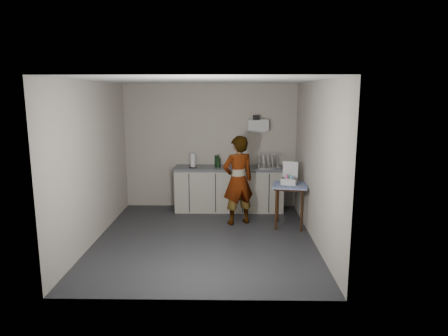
{
  "coord_description": "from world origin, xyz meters",
  "views": [
    {
      "loc": [
        0.43,
        -6.34,
        2.41
      ],
      "look_at": [
        0.32,
        0.45,
        1.13
      ],
      "focal_mm": 32.0,
      "sensor_mm": 36.0,
      "label": 1
    }
  ],
  "objects_px": {
    "side_table": "(290,190)",
    "soda_can": "(228,164)",
    "standing_man": "(238,180)",
    "soap_bottle": "(218,161)",
    "kitchen_counter": "(229,190)",
    "paper_towel": "(193,161)",
    "bakery_box": "(289,179)",
    "dish_rack": "(268,164)",
    "dark_bottle": "(216,161)"
  },
  "relations": [
    {
      "from": "standing_man",
      "to": "soap_bottle",
      "type": "relative_size",
      "value": 6.19
    },
    {
      "from": "kitchen_counter",
      "to": "paper_towel",
      "type": "relative_size",
      "value": 7.71
    },
    {
      "from": "kitchen_counter",
      "to": "bakery_box",
      "type": "bearing_deg",
      "value": -41.5
    },
    {
      "from": "standing_man",
      "to": "dish_rack",
      "type": "xyz_separation_m",
      "value": [
        0.63,
        0.85,
        0.15
      ]
    },
    {
      "from": "kitchen_counter",
      "to": "dark_bottle",
      "type": "bearing_deg",
      "value": -174.66
    },
    {
      "from": "side_table",
      "to": "bakery_box",
      "type": "xyz_separation_m",
      "value": [
        -0.01,
        0.07,
        0.19
      ]
    },
    {
      "from": "kitchen_counter",
      "to": "standing_man",
      "type": "xyz_separation_m",
      "value": [
        0.17,
        -0.88,
        0.4
      ]
    },
    {
      "from": "dish_rack",
      "to": "bakery_box",
      "type": "relative_size",
      "value": 1.12
    },
    {
      "from": "standing_man",
      "to": "paper_towel",
      "type": "height_order",
      "value": "standing_man"
    },
    {
      "from": "soap_bottle",
      "to": "paper_towel",
      "type": "bearing_deg",
      "value": -179.68
    },
    {
      "from": "dark_bottle",
      "to": "bakery_box",
      "type": "bearing_deg",
      "value": -34.82
    },
    {
      "from": "kitchen_counter",
      "to": "dish_rack",
      "type": "height_order",
      "value": "dish_rack"
    },
    {
      "from": "dish_rack",
      "to": "side_table",
      "type": "bearing_deg",
      "value": -73.22
    },
    {
      "from": "kitchen_counter",
      "to": "bakery_box",
      "type": "height_order",
      "value": "bakery_box"
    },
    {
      "from": "side_table",
      "to": "soda_can",
      "type": "height_order",
      "value": "soda_can"
    },
    {
      "from": "kitchen_counter",
      "to": "standing_man",
      "type": "bearing_deg",
      "value": -79.32
    },
    {
      "from": "paper_towel",
      "to": "soda_can",
      "type": "bearing_deg",
      "value": 4.01
    },
    {
      "from": "standing_man",
      "to": "soap_bottle",
      "type": "xyz_separation_m",
      "value": [
        -0.39,
        0.84,
        0.22
      ]
    },
    {
      "from": "kitchen_counter",
      "to": "paper_towel",
      "type": "distance_m",
      "value": 0.97
    },
    {
      "from": "dark_bottle",
      "to": "paper_towel",
      "type": "relative_size",
      "value": 0.84
    },
    {
      "from": "soda_can",
      "to": "dish_rack",
      "type": "bearing_deg",
      "value": -2.73
    },
    {
      "from": "standing_man",
      "to": "dark_bottle",
      "type": "xyz_separation_m",
      "value": [
        -0.43,
        0.86,
        0.21
      ]
    },
    {
      "from": "kitchen_counter",
      "to": "dish_rack",
      "type": "relative_size",
      "value": 5.17
    },
    {
      "from": "paper_towel",
      "to": "standing_man",
      "type": "bearing_deg",
      "value": -42.86
    },
    {
      "from": "kitchen_counter",
      "to": "soda_can",
      "type": "bearing_deg",
      "value": 169.43
    },
    {
      "from": "soap_bottle",
      "to": "dark_bottle",
      "type": "relative_size",
      "value": 1.09
    },
    {
      "from": "soda_can",
      "to": "bakery_box",
      "type": "distance_m",
      "value": 1.48
    },
    {
      "from": "paper_towel",
      "to": "bakery_box",
      "type": "distance_m",
      "value": 2.05
    },
    {
      "from": "soap_bottle",
      "to": "bakery_box",
      "type": "relative_size",
      "value": 0.69
    },
    {
      "from": "paper_towel",
      "to": "dish_rack",
      "type": "distance_m",
      "value": 1.54
    },
    {
      "from": "standing_man",
      "to": "bakery_box",
      "type": "distance_m",
      "value": 0.93
    },
    {
      "from": "dark_bottle",
      "to": "dish_rack",
      "type": "distance_m",
      "value": 1.06
    },
    {
      "from": "kitchen_counter",
      "to": "soda_can",
      "type": "height_order",
      "value": "soda_can"
    },
    {
      "from": "kitchen_counter",
      "to": "soap_bottle",
      "type": "relative_size",
      "value": 8.4
    },
    {
      "from": "kitchen_counter",
      "to": "dark_bottle",
      "type": "height_order",
      "value": "dark_bottle"
    },
    {
      "from": "dish_rack",
      "to": "bakery_box",
      "type": "xyz_separation_m",
      "value": [
        0.29,
        -0.93,
        -0.11
      ]
    },
    {
      "from": "kitchen_counter",
      "to": "soda_can",
      "type": "distance_m",
      "value": 0.54
    },
    {
      "from": "standing_man",
      "to": "paper_towel",
      "type": "distance_m",
      "value": 1.25
    },
    {
      "from": "soap_bottle",
      "to": "bakery_box",
      "type": "bearing_deg",
      "value": -35.07
    },
    {
      "from": "standing_man",
      "to": "paper_towel",
      "type": "xyz_separation_m",
      "value": [
        -0.9,
        0.84,
        0.22
      ]
    },
    {
      "from": "side_table",
      "to": "soda_can",
      "type": "relative_size",
      "value": 7.12
    },
    {
      "from": "bakery_box",
      "to": "paper_towel",
      "type": "bearing_deg",
      "value": 169.16
    },
    {
      "from": "soap_bottle",
      "to": "paper_towel",
      "type": "xyz_separation_m",
      "value": [
        -0.51,
        -0.0,
        0.0
      ]
    },
    {
      "from": "side_table",
      "to": "kitchen_counter",
      "type": "bearing_deg",
      "value": 147.14
    },
    {
      "from": "soap_bottle",
      "to": "standing_man",
      "type": "bearing_deg",
      "value": -65.14
    },
    {
      "from": "dark_bottle",
      "to": "dish_rack",
      "type": "xyz_separation_m",
      "value": [
        1.06,
        -0.01,
        -0.05
      ]
    },
    {
      "from": "dish_rack",
      "to": "bakery_box",
      "type": "height_order",
      "value": "dish_rack"
    },
    {
      "from": "paper_towel",
      "to": "bakery_box",
      "type": "bearing_deg",
      "value": -26.7
    },
    {
      "from": "soda_can",
      "to": "dark_bottle",
      "type": "bearing_deg",
      "value": -173.11
    },
    {
      "from": "standing_man",
      "to": "soda_can",
      "type": "xyz_separation_m",
      "value": [
        -0.19,
        0.89,
        0.14
      ]
    }
  ]
}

